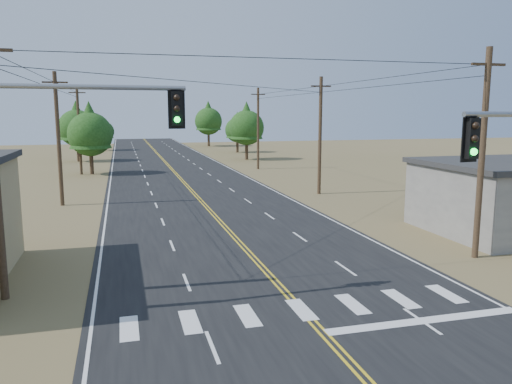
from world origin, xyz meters
name	(u,v)px	position (x,y,z in m)	size (l,w,h in m)	color
road	(203,203)	(0.00, 30.00, 0.01)	(15.00, 200.00, 0.02)	black
utility_pole_left_mid	(58,138)	(-10.50, 32.00, 5.12)	(1.80, 0.30, 10.00)	#4C3826
utility_pole_left_far	(79,129)	(-10.50, 52.00, 5.12)	(1.80, 0.30, 10.00)	#4C3826
utility_pole_right_near	(482,153)	(10.50, 12.00, 5.12)	(1.80, 0.30, 10.00)	#4C3826
utility_pole_right_mid	(320,135)	(10.50, 32.00, 5.12)	(1.80, 0.30, 10.00)	#4C3826
utility_pole_right_far	(258,128)	(10.50, 52.00, 5.12)	(1.80, 0.30, 10.00)	#4C3826
signal_mast_left	(38,157)	(-8.74, 10.08, 5.52)	(7.30, 0.59, 8.09)	gray
tree_left_near	(90,130)	(-9.33, 51.77, 5.08)	(4.98, 4.98, 8.30)	#3F2D1E
tree_left_mid	(77,124)	(-11.98, 68.07, 5.34)	(5.24, 5.24, 8.73)	#3F2D1E
tree_left_far	(103,129)	(-9.00, 89.13, 3.90)	(3.83, 3.83, 6.38)	#3F2D1E
tree_right_near	(247,124)	(12.17, 64.53, 5.29)	(5.19, 5.19, 8.65)	#3F2D1E
tree_right_mid	(237,128)	(13.92, 78.23, 4.38)	(4.30, 4.30, 7.17)	#3F2D1E
tree_right_far	(208,118)	(11.83, 95.86, 5.77)	(5.66, 5.66, 9.43)	#3F2D1E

